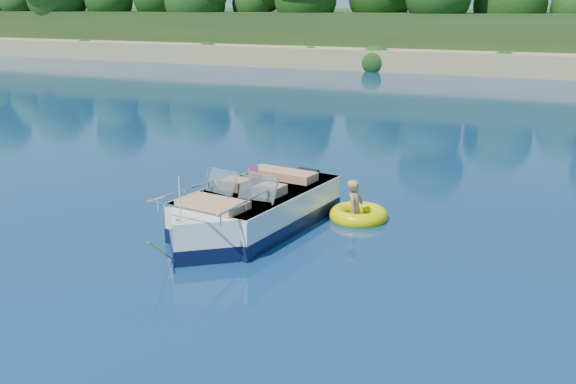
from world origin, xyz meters
name	(u,v)px	position (x,y,z in m)	size (l,w,h in m)	color
ground	(232,238)	(0.00, 0.00, 0.00)	(160.00, 160.00, 0.00)	#0A2446
shoreline	(519,40)	(0.00, 63.77, 0.98)	(170.00, 59.00, 6.00)	#958356
motorboat	(249,214)	(0.10, 0.59, 0.37)	(2.52, 5.75, 1.92)	white
tow_tube	(358,215)	(2.02, 2.29, 0.09)	(1.45, 1.45, 0.35)	#EDE600
boy	(355,219)	(1.97, 2.24, 0.00)	(0.52, 0.34, 1.44)	tan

